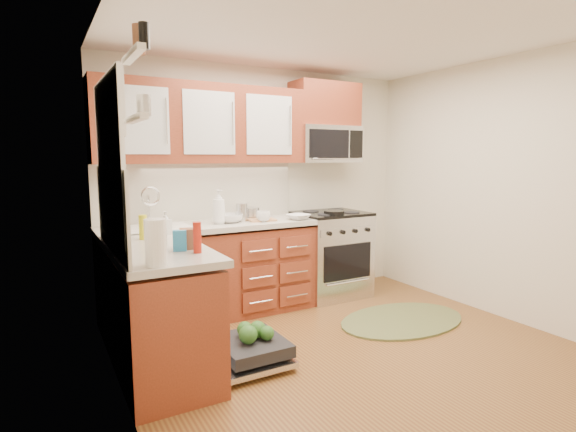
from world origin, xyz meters
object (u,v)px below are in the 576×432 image
range (330,254)px  cup (263,216)px  skillet (334,213)px  bowl_a (298,217)px  microwave (326,144)px  cutting_board (262,220)px  paper_towel_roll (156,243)px  upper_cabinets (203,124)px  sink (156,241)px  bowl_b (230,218)px  rug (402,320)px  dishwasher (247,352)px  stock_pot (250,213)px

range → cup: size_ratio=6.93×
skillet → bowl_a: (-0.44, 0.00, -0.02)m
skillet → cup: 0.82m
microwave → cutting_board: bearing=-167.3°
microwave → paper_towel_roll: bearing=-145.1°
upper_cabinets → sink: size_ratio=3.31×
microwave → bowl_b: bearing=-173.2°
cutting_board → bowl_a: bearing=-15.2°
cutting_board → bowl_b: bowl_b is taller
bowl_a → cup: (-0.38, 0.04, 0.03)m
rug → cup: 1.67m
upper_cabinets → bowl_b: bearing=-42.2°
range → cutting_board: range is taller
sink → cup: (1.02, -0.13, 0.18)m
dishwasher → paper_towel_roll: 1.24m
cutting_board → range: bearing=5.2°
range → bowl_b: 1.31m
cup → paper_towel_roll: bearing=-135.8°
stock_pot → upper_cabinets: bearing=-179.8°
rug → cup: size_ratio=9.56×
upper_cabinets → cutting_board: upper_cabinets is taller
range → bowl_b: bowl_b is taller
stock_pot → cup: bearing=-88.3°
cup → microwave: bearing=16.1°
microwave → paper_towel_roll: size_ratio=2.72×
cutting_board → upper_cabinets: bearing=156.1°
stock_pot → bowl_a: bearing=-40.1°
microwave → stock_pot: bearing=178.4°
skillet → stock_pot: stock_pot is taller
rug → paper_towel_roll: bearing=-169.9°
stock_pot → paper_towel_roll: paper_towel_roll is taller
dishwasher → bowl_a: size_ratio=3.09×
range → dishwasher: 1.95m
paper_towel_roll → cup: size_ratio=2.03×
bowl_b → upper_cabinets: bearing=137.8°
skillet → cutting_board: (-0.81, 0.10, -0.04)m
sink → bowl_a: bearing=-6.9°
cutting_board → cup: 0.08m
dishwasher → bowl_a: bowl_a is taller
dishwasher → stock_pot: stock_pot is taller
stock_pot → bowl_a: stock_pot is taller
range → skillet: skillet is taller
microwave → bowl_a: (-0.53, -0.30, -0.75)m
range → stock_pot: stock_pot is taller
stock_pot → bowl_a: (0.39, -0.33, -0.03)m
dishwasher → range: bearing=36.3°
cutting_board → bowl_a: bowl_a is taller
stock_pot → cup: 0.29m
skillet → rug: bearing=-75.2°
cutting_board → paper_towel_roll: size_ratio=0.96×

